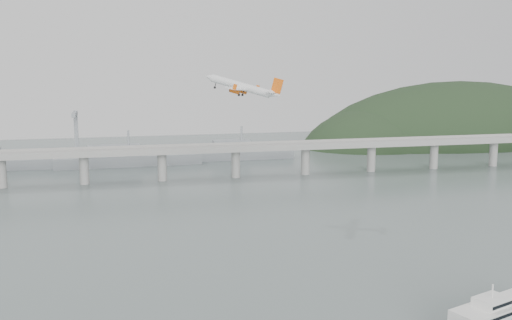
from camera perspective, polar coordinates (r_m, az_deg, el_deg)
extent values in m
plane|color=slate|center=(219.28, 3.38, -11.63)|extent=(900.00, 900.00, 0.00)
cube|color=gray|center=(404.65, -4.73, 1.01)|extent=(800.00, 22.00, 2.20)
cube|color=gray|center=(394.09, -4.51, 1.08)|extent=(800.00, 0.60, 1.80)
cube|color=gray|center=(414.66, -4.95, 1.48)|extent=(800.00, 0.60, 1.80)
cylinder|color=gray|center=(408.10, -23.07, -1.14)|extent=(6.00, 6.00, 21.00)
cylinder|color=gray|center=(402.47, -16.04, -0.89)|extent=(6.00, 6.00, 21.00)
cylinder|color=gray|center=(403.01, -8.93, -0.62)|extent=(6.00, 6.00, 21.00)
cylinder|color=gray|center=(409.70, -1.95, -0.35)|extent=(6.00, 6.00, 21.00)
cylinder|color=gray|center=(422.24, 4.72, -0.09)|extent=(6.00, 6.00, 21.00)
cylinder|color=gray|center=(440.14, 10.92, 0.16)|extent=(6.00, 6.00, 21.00)
cylinder|color=gray|center=(462.78, 16.58, 0.38)|extent=(6.00, 6.00, 21.00)
cylinder|color=gray|center=(489.49, 21.67, 0.58)|extent=(6.00, 6.00, 21.00)
ellipsoid|color=black|center=(628.04, 18.52, 0.02)|extent=(320.00, 150.00, 156.00)
ellipsoid|color=black|center=(573.88, 10.98, 0.10)|extent=(140.00, 110.00, 96.00)
cube|color=gray|center=(467.05, -11.99, -0.04)|extent=(110.55, 21.43, 8.00)
cube|color=gray|center=(465.75, -13.37, 0.88)|extent=(39.01, 16.73, 8.00)
cylinder|color=gray|center=(464.77, -12.05, 1.91)|extent=(1.60, 1.60, 14.00)
cube|color=gray|center=(487.07, -1.38, 0.55)|extent=(85.00, 13.60, 8.00)
cube|color=gray|center=(484.25, -2.37, 1.45)|extent=(29.75, 11.90, 8.00)
cylinder|color=gray|center=(484.89, -1.38, 2.42)|extent=(1.60, 1.60, 14.00)
cube|color=gray|center=(500.36, -16.74, 2.24)|extent=(3.00, 3.00, 40.00)
cube|color=gray|center=(488.63, -16.90, 4.19)|extent=(3.00, 28.00, 3.00)
cube|color=silver|center=(197.14, 22.85, -12.84)|extent=(42.56, 23.41, 4.96)
cube|color=black|center=(199.26, 21.66, -12.12)|extent=(35.53, 12.88, 0.99)
cube|color=black|center=(200.12, 21.62, -12.76)|extent=(35.53, 12.88, 0.99)
cube|color=silver|center=(189.62, 21.54, -12.42)|extent=(11.68, 9.89, 2.58)
cube|color=black|center=(187.79, 22.43, -12.69)|extent=(8.44, 3.13, 0.99)
cylinder|color=silver|center=(188.50, 21.60, -11.52)|extent=(0.63, 0.63, 3.97)
cylinder|color=silver|center=(292.12, -1.46, 7.06)|extent=(26.96, 19.83, 11.09)
cone|color=silver|center=(297.77, -4.51, 7.88)|extent=(6.37, 5.98, 4.82)
cone|color=silver|center=(287.20, 1.81, 6.26)|extent=(7.18, 6.28, 5.08)
cube|color=silver|center=(291.87, -1.32, 6.80)|extent=(22.68, 34.01, 3.51)
cube|color=silver|center=(287.42, 1.65, 6.46)|extent=(9.31, 12.78, 1.74)
cube|color=#E75C0F|center=(286.95, 2.03, 7.08)|extent=(5.83, 3.27, 7.91)
cylinder|color=#E75C0F|center=(298.04, -1.32, 6.59)|extent=(5.48, 4.77, 3.51)
cylinder|color=black|center=(298.72, -1.72, 6.70)|extent=(2.09, 2.49, 2.47)
cube|color=silver|center=(297.96, -1.27, 6.79)|extent=(2.66, 1.66, 1.91)
cylinder|color=#E75C0F|center=(286.91, -2.05, 6.60)|extent=(5.48, 4.77, 3.51)
cylinder|color=black|center=(287.62, -2.47, 6.72)|extent=(2.09, 2.49, 2.47)
cube|color=silver|center=(286.83, -2.00, 6.81)|extent=(2.66, 1.66, 1.91)
cylinder|color=black|center=(294.65, -1.24, 6.44)|extent=(1.12, 0.73, 2.59)
cylinder|color=black|center=(294.75, -1.30, 6.22)|extent=(1.47, 1.05, 1.45)
cylinder|color=black|center=(289.39, -1.59, 6.44)|extent=(1.12, 0.73, 2.59)
cylinder|color=black|center=(289.48, -1.64, 6.21)|extent=(1.47, 1.05, 1.45)
cylinder|color=black|center=(296.50, -3.89, 7.12)|extent=(1.12, 0.73, 2.59)
cylinder|color=black|center=(296.59, -3.95, 6.90)|extent=(1.47, 1.05, 1.45)
cube|color=#E75C0F|center=(308.47, 0.16, 6.90)|extent=(2.13, 1.24, 2.91)
cube|color=#E75C0F|center=(273.92, -2.03, 6.97)|extent=(2.13, 1.24, 2.91)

